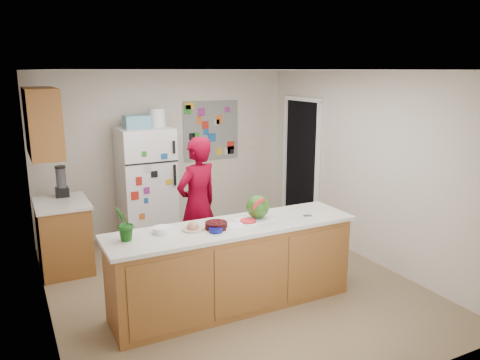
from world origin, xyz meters
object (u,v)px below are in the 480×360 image
person (198,205)px  watermelon (258,207)px  cherry_bowl (216,225)px  refrigerator (146,186)px

person → watermelon: size_ratio=6.77×
cherry_bowl → watermelon: bearing=9.8°
watermelon → cherry_bowl: (-0.54, -0.09, -0.10)m
person → cherry_bowl: (-0.24, -1.10, 0.10)m
person → watermelon: bearing=86.1°
refrigerator → cherry_bowl: (0.05, -2.40, 0.11)m
person → cherry_bowl: bearing=57.5°
person → watermelon: 1.07m
watermelon → cherry_bowl: watermelon is taller
person → watermelon: (0.30, -1.01, 0.20)m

